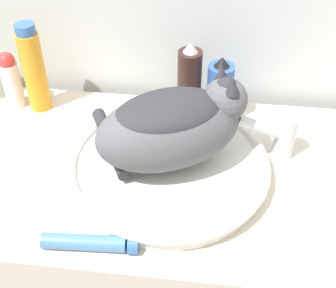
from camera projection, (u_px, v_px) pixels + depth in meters
The scene contains 9 objects.
vanity_counter at pixel (155, 282), 1.25m from camera, with size 1.25×0.52×0.84m.
sink_basin at pixel (169, 166), 0.95m from camera, with size 0.41×0.41×0.04m.
cat at pixel (172, 124), 0.88m from camera, with size 0.35×0.27×0.18m.
faucet at pixel (279, 134), 0.97m from camera, with size 0.14×0.08×0.13m.
spray_bottle_trigger at pixel (219, 92), 1.05m from camera, with size 0.06×0.06×0.17m.
shampoo_bottle_tall at pixel (34, 69), 1.07m from camera, with size 0.05×0.05×0.22m.
deodorant_stick at pixel (11, 80), 1.10m from camera, with size 0.04×0.04×0.14m.
hairspray_can_black at pixel (189, 85), 1.05m from camera, with size 0.05×0.05×0.20m.
cream_tube at pixel (90, 243), 0.81m from camera, with size 0.17×0.04×0.03m.
Camera 1 is at (0.12, -0.44, 1.52)m, focal length 50.00 mm.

